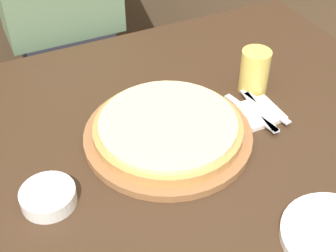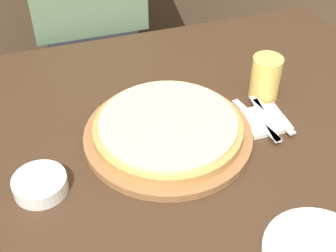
% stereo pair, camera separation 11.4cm
% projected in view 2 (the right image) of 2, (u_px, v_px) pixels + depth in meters
% --- Properties ---
extents(dining_table, '(1.32, 1.09, 0.72)m').
position_uv_depth(dining_table, '(184.00, 228.00, 1.40)').
color(dining_table, '#3D2819').
rests_on(dining_table, ground_plane).
extents(pizza_on_board, '(0.42, 0.42, 0.06)m').
position_uv_depth(pizza_on_board, '(168.00, 130.00, 1.15)').
color(pizza_on_board, '#99663D').
rests_on(pizza_on_board, dining_table).
extents(beer_glass, '(0.08, 0.08, 0.12)m').
position_uv_depth(beer_glass, '(266.00, 76.00, 1.25)').
color(beer_glass, '#E5C65B').
rests_on(beer_glass, dining_table).
extents(side_bowl, '(0.12, 0.12, 0.04)m').
position_uv_depth(side_bowl, '(40.00, 184.00, 1.03)').
color(side_bowl, white).
rests_on(side_bowl, dining_table).
extents(napkin_stack, '(0.11, 0.11, 0.01)m').
position_uv_depth(napkin_stack, '(264.00, 120.00, 1.21)').
color(napkin_stack, silver).
rests_on(napkin_stack, dining_table).
extents(fork, '(0.06, 0.19, 0.00)m').
position_uv_depth(fork, '(256.00, 120.00, 1.20)').
color(fork, silver).
rests_on(fork, napkin_stack).
extents(dinner_knife, '(0.04, 0.19, 0.00)m').
position_uv_depth(dinner_knife, '(264.00, 118.00, 1.20)').
color(dinner_knife, silver).
rests_on(dinner_knife, napkin_stack).
extents(spoon, '(0.05, 0.16, 0.00)m').
position_uv_depth(spoon, '(273.00, 116.00, 1.21)').
color(spoon, silver).
rests_on(spoon, napkin_stack).
extents(diner_person, '(0.38, 0.20, 1.31)m').
position_uv_depth(diner_person, '(91.00, 39.00, 1.70)').
color(diner_person, '#33333D').
rests_on(diner_person, ground_plane).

